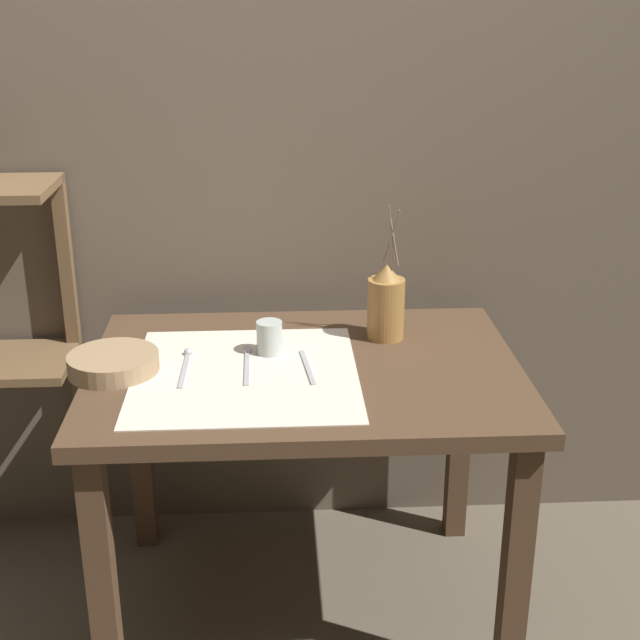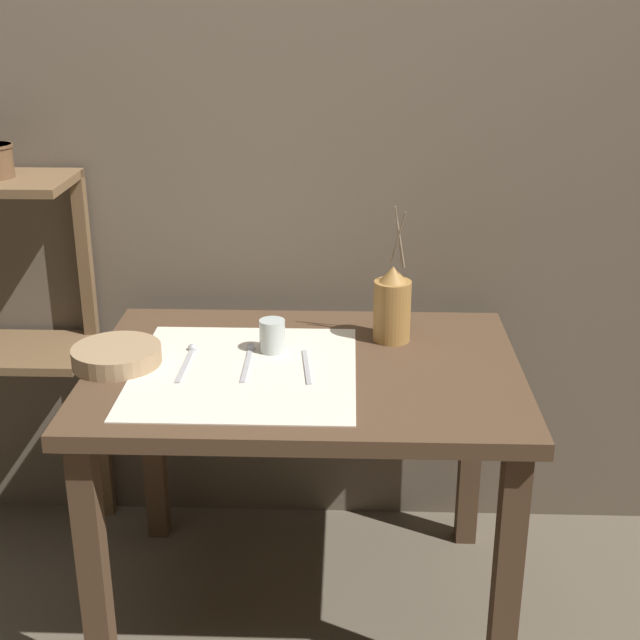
% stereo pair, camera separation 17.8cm
% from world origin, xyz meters
% --- Properties ---
extents(ground_plane, '(12.00, 12.00, 0.00)m').
position_xyz_m(ground_plane, '(0.00, 0.00, 0.00)').
color(ground_plane, brown).
extents(stone_wall_back, '(7.00, 0.06, 2.40)m').
position_xyz_m(stone_wall_back, '(0.00, 0.50, 1.20)').
color(stone_wall_back, brown).
rests_on(stone_wall_back, ground_plane).
extents(wooden_table, '(1.07, 0.77, 0.72)m').
position_xyz_m(wooden_table, '(0.00, 0.00, 0.62)').
color(wooden_table, '#4C3523').
rests_on(wooden_table, ground_plane).
extents(linen_cloth, '(0.54, 0.56, 0.00)m').
position_xyz_m(linen_cloth, '(-0.15, -0.04, 0.72)').
color(linen_cloth, beige).
rests_on(linen_cloth, wooden_table).
extents(pitcher_with_flowers, '(0.10, 0.10, 0.36)m').
position_xyz_m(pitcher_with_flowers, '(0.22, 0.17, 0.82)').
color(pitcher_with_flowers, olive).
rests_on(pitcher_with_flowers, wooden_table).
extents(wooden_bowl, '(0.22, 0.22, 0.05)m').
position_xyz_m(wooden_bowl, '(-0.46, -0.01, 0.74)').
color(wooden_bowl, '#9E7F5B').
rests_on(wooden_bowl, wooden_table).
extents(glass_tumbler_near, '(0.07, 0.07, 0.08)m').
position_xyz_m(glass_tumbler_near, '(-0.09, 0.08, 0.77)').
color(glass_tumbler_near, '#B7C1BC').
rests_on(glass_tumbler_near, wooden_table).
extents(spoon_outer, '(0.02, 0.22, 0.02)m').
position_xyz_m(spoon_outer, '(-0.29, 0.04, 0.73)').
color(spoon_outer, '#A8A8AD').
rests_on(spoon_outer, wooden_table).
extents(spoon_inner, '(0.02, 0.22, 0.02)m').
position_xyz_m(spoon_inner, '(-0.14, 0.04, 0.73)').
color(spoon_inner, '#A8A8AD').
rests_on(spoon_inner, wooden_table).
extents(fork_inner, '(0.03, 0.20, 0.00)m').
position_xyz_m(fork_inner, '(0.01, -0.02, 0.73)').
color(fork_inner, '#A8A8AD').
rests_on(fork_inner, wooden_table).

